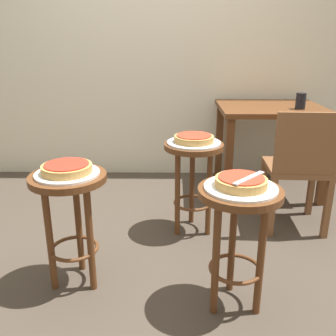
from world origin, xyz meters
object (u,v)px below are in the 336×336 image
at_px(serving_plate_foreground, 241,188).
at_px(stool_middle, 70,204).
at_px(pizza_server_knife, 249,178).
at_px(stool_foreground, 238,221).
at_px(pizza_foreground, 241,182).
at_px(pizza_leftside, 194,138).
at_px(serving_plate_leftside, 194,143).
at_px(wooden_chair, 299,166).
at_px(stool_leftside, 193,167).
at_px(serving_plate_middle, 67,174).
at_px(pizza_middle, 67,168).
at_px(dining_table, 270,121).
at_px(cup_near_edge, 301,101).

relative_size(serving_plate_foreground, stool_middle, 0.53).
bearing_deg(pizza_server_knife, stool_foreground, 99.76).
distance_m(pizza_foreground, stool_middle, 0.87).
height_order(pizza_foreground, pizza_leftside, same).
bearing_deg(stool_foreground, pizza_server_knife, -33.69).
distance_m(pizza_foreground, pizza_leftside, 0.79).
distance_m(stool_foreground, serving_plate_foreground, 0.17).
height_order(serving_plate_leftside, wooden_chair, wooden_chair).
bearing_deg(serving_plate_foreground, pizza_foreground, 135.00).
distance_m(wooden_chair, pizza_server_knife, 1.00).
distance_m(serving_plate_foreground, stool_leftside, 0.81).
bearing_deg(serving_plate_middle, pizza_leftside, 42.21).
bearing_deg(pizza_server_knife, pizza_middle, 120.76).
xyz_separation_m(dining_table, pizza_server_knife, (-0.48, -1.56, 0.07)).
xyz_separation_m(serving_plate_leftside, pizza_leftside, (0.00, -0.00, 0.03)).
bearing_deg(serving_plate_middle, pizza_middle, 0.00).
distance_m(cup_near_edge, wooden_chair, 0.70).
xyz_separation_m(stool_middle, pizza_middle, (0.00, 0.00, 0.19)).
bearing_deg(dining_table, stool_middle, -134.45).
relative_size(serving_plate_leftside, cup_near_edge, 2.76).
xyz_separation_m(pizza_foreground, stool_middle, (-0.83, 0.17, -0.19)).
distance_m(serving_plate_middle, pizza_middle, 0.03).
height_order(serving_plate_middle, pizza_middle, pizza_middle).
bearing_deg(serving_plate_leftside, pizza_foreground, -77.52).
relative_size(serving_plate_middle, serving_plate_leftside, 0.92).
height_order(serving_plate_leftside, pizza_server_knife, pizza_server_knife).
bearing_deg(serving_plate_foreground, stool_leftside, 102.48).
bearing_deg(stool_foreground, cup_near_edge, 63.42).
height_order(pizza_leftside, wooden_chair, wooden_chair).
height_order(stool_middle, pizza_middle, pizza_middle).
height_order(serving_plate_middle, pizza_leftside, pizza_leftside).
relative_size(pizza_foreground, pizza_server_knife, 1.07).
bearing_deg(pizza_server_knife, pizza_foreground, 99.76).
distance_m(stool_middle, pizza_leftside, 0.92).
distance_m(stool_foreground, stool_middle, 0.85).
xyz_separation_m(pizza_foreground, pizza_leftside, (-0.17, 0.78, -0.00)).
distance_m(serving_plate_foreground, dining_table, 1.62).
bearing_deg(cup_near_edge, wooden_chair, -105.13).
relative_size(stool_foreground, serving_plate_foreground, 1.88).
distance_m(stool_middle, cup_near_edge, 1.99).
height_order(serving_plate_middle, wooden_chair, wooden_chair).
bearing_deg(stool_leftside, pizza_middle, -137.79).
relative_size(stool_foreground, pizza_foreground, 2.67).
xyz_separation_m(stool_middle, wooden_chair, (1.37, 0.63, -0.00)).
distance_m(pizza_foreground, stool_leftside, 0.82).
distance_m(stool_foreground, pizza_middle, 0.87).
relative_size(pizza_foreground, cup_near_edge, 1.86).
distance_m(stool_middle, dining_table, 1.92).
xyz_separation_m(pizza_foreground, cup_near_edge, (0.70, 1.40, 0.15)).
bearing_deg(serving_plate_foreground, serving_plate_leftside, 102.48).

